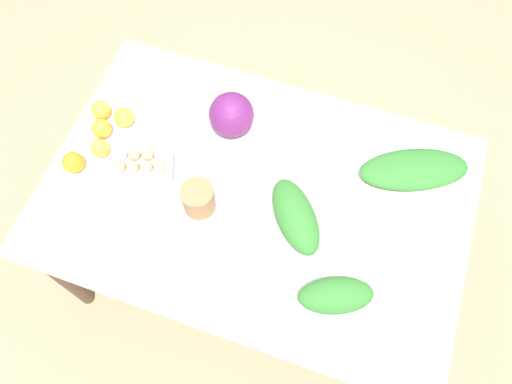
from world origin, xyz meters
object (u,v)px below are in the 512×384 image
paper_bag (198,199)px  orange_0 (100,148)px  cabbage_purple (231,115)px  greens_bunch_dandelion (296,216)px  greens_bunch_scallion (336,295)px  orange_4 (101,129)px  egg_carton (142,165)px  orange_1 (101,110)px  orange_2 (124,117)px  greens_bunch_beet_tops (414,170)px  orange_3 (73,162)px

paper_bag → orange_0: size_ratio=1.72×
cabbage_purple → greens_bunch_dandelion: (0.34, -0.29, -0.04)m
greens_bunch_scallion → orange_0: 0.98m
orange_0 → orange_4: (-0.03, 0.08, 0.00)m
egg_carton → greens_bunch_dandelion: 0.57m
egg_carton → orange_4: egg_carton is taller
orange_1 → orange_0: bearing=-64.0°
paper_bag → orange_2: bearing=150.0°
egg_carton → orange_4: bearing=137.0°
cabbage_purple → greens_bunch_beet_tops: 0.68m
cabbage_purple → orange_4: bearing=-157.1°
greens_bunch_dandelion → egg_carton: bearing=179.0°
paper_bag → orange_1: paper_bag is taller
greens_bunch_dandelion → orange_3: bearing=-175.8°
cabbage_purple → orange_2: bearing=-163.5°
cabbage_purple → paper_bag: cabbage_purple is taller
egg_carton → orange_0: egg_carton is taller
orange_0 → orange_3: orange_3 is taller
greens_bunch_scallion → orange_1: bearing=159.2°
greens_bunch_beet_tops → cabbage_purple: bearing=-177.9°
orange_2 → greens_bunch_dandelion: bearing=-13.5°
orange_2 → paper_bag: bearing=-30.0°
egg_carton → greens_bunch_dandelion: bearing=-20.3°
greens_bunch_beet_tops → greens_bunch_dandelion: greens_bunch_dandelion is taller
greens_bunch_dandelion → orange_4: (-0.78, 0.10, -0.01)m
greens_bunch_beet_tops → orange_4: orange_4 is taller
egg_carton → orange_1: bearing=127.2°
paper_bag → orange_3: 0.48m
cabbage_purple → orange_2: (-0.39, -0.11, -0.05)m
orange_2 → orange_4: (-0.06, -0.07, -0.00)m
cabbage_purple → greens_bunch_beet_tops: cabbage_purple is taller
greens_bunch_scallion → orange_3: (-1.01, 0.15, 0.00)m
cabbage_purple → greens_bunch_beet_tops: (0.68, 0.03, -0.05)m
orange_2 → orange_3: orange_3 is taller
greens_bunch_scallion → greens_bunch_beet_tops: bearing=74.8°
orange_1 → greens_bunch_beet_tops: bearing=6.8°
orange_1 → orange_2: orange_2 is taller
greens_bunch_dandelion → greens_bunch_beet_tops: bearing=42.6°
orange_0 → orange_4: bearing=113.0°
orange_3 → orange_4: (0.03, 0.16, -0.00)m
greens_bunch_beet_tops → orange_2: (-1.07, -0.14, 0.00)m
orange_0 → orange_2: bearing=80.6°
orange_1 → orange_4: (0.04, -0.07, -0.00)m
paper_bag → orange_3: (-0.48, -0.01, -0.02)m
egg_carton → greens_bunch_beet_tops: egg_carton is taller
greens_bunch_beet_tops → greens_bunch_dandelion: bearing=-137.4°
orange_2 → orange_3: bearing=-109.9°
cabbage_purple → orange_4: cabbage_purple is taller
egg_carton → cabbage_purple: bearing=30.6°
greens_bunch_scallion → orange_4: greens_bunch_scallion is taller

